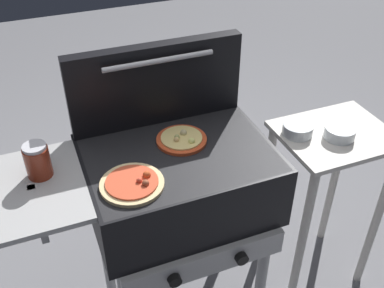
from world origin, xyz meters
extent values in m
cube|color=black|center=(0.00, 0.00, 0.78)|extent=(0.64, 0.48, 0.24)
cube|color=black|center=(0.00, 0.00, 0.90)|extent=(0.61, 0.46, 0.01)
cube|color=#A9A9A9|center=(-0.48, 0.00, 0.89)|extent=(0.32, 0.41, 0.02)
cube|color=#A9A9A9|center=(-0.48, 0.00, 0.78)|extent=(0.02, 0.02, 0.24)
cube|color=#A9A9A9|center=(0.00, -0.25, 0.61)|extent=(0.58, 0.02, 0.10)
cylinder|color=black|center=(-0.12, -0.28, 0.61)|extent=(0.04, 0.02, 0.04)
cylinder|color=black|center=(0.12, -0.28, 0.61)|extent=(0.04, 0.02, 0.04)
cylinder|color=#A9A9A9|center=(0.27, -0.19, 0.33)|extent=(0.04, 0.04, 0.66)
cylinder|color=#A9A9A9|center=(-0.27, 0.19, 0.33)|extent=(0.04, 0.04, 0.66)
cylinder|color=#A9A9A9|center=(0.27, 0.19, 0.33)|extent=(0.04, 0.04, 0.66)
cube|color=black|center=(0.00, 0.21, 1.05)|extent=(0.63, 0.06, 0.30)
cylinder|color=#B7B7BC|center=(0.00, 0.17, 1.16)|extent=(0.38, 0.02, 0.02)
cylinder|color=#C64723|center=(0.03, 0.05, 0.91)|extent=(0.18, 0.18, 0.01)
cylinder|color=#EDD17A|center=(0.03, 0.05, 0.92)|extent=(0.14, 0.14, 0.01)
sphere|color=tan|center=(0.02, 0.05, 0.92)|extent=(0.02, 0.02, 0.02)
sphere|color=#F2F082|center=(0.05, 0.01, 0.92)|extent=(0.02, 0.02, 0.02)
sphere|color=#E1B671|center=(0.01, 0.04, 0.92)|extent=(0.02, 0.02, 0.02)
sphere|color=#C7B781|center=(0.05, 0.07, 0.92)|extent=(0.02, 0.02, 0.02)
cylinder|color=beige|center=(-0.19, -0.11, 0.91)|extent=(0.20, 0.20, 0.01)
cylinder|color=#D14C2D|center=(-0.19, -0.11, 0.92)|extent=(0.16, 0.16, 0.01)
sphere|color=#C94C23|center=(-0.14, -0.10, 0.92)|extent=(0.03, 0.03, 0.03)
sphere|color=#9C4D31|center=(-0.16, -0.14, 0.92)|extent=(0.02, 0.02, 0.02)
sphere|color=#DC4831|center=(-0.17, -0.12, 0.92)|extent=(0.02, 0.02, 0.02)
cylinder|color=maroon|center=(-0.44, 0.05, 0.95)|extent=(0.08, 0.08, 0.10)
cylinder|color=silver|center=(-0.44, 0.05, 1.01)|extent=(0.07, 0.07, 0.01)
cube|color=beige|center=(0.66, 0.00, 0.80)|extent=(0.44, 0.36, 0.02)
cylinder|color=beige|center=(0.47, -0.15, 0.39)|extent=(0.04, 0.04, 0.79)
cylinder|color=beige|center=(0.85, -0.15, 0.39)|extent=(0.04, 0.04, 0.79)
cylinder|color=beige|center=(0.47, 0.15, 0.39)|extent=(0.04, 0.04, 0.79)
cylinder|color=beige|center=(0.85, 0.15, 0.39)|extent=(0.04, 0.04, 0.79)
cylinder|color=silver|center=(0.51, 0.05, 0.83)|extent=(0.12, 0.12, 0.04)
cylinder|color=maroon|center=(0.51, 0.05, 0.83)|extent=(0.10, 0.10, 0.02)
cylinder|color=silver|center=(0.65, -0.03, 0.83)|extent=(0.12, 0.12, 0.04)
cylinder|color=maroon|center=(0.65, -0.03, 0.83)|extent=(0.10, 0.10, 0.02)
camera|label=1|loc=(-0.41, -1.16, 1.83)|focal=42.73mm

